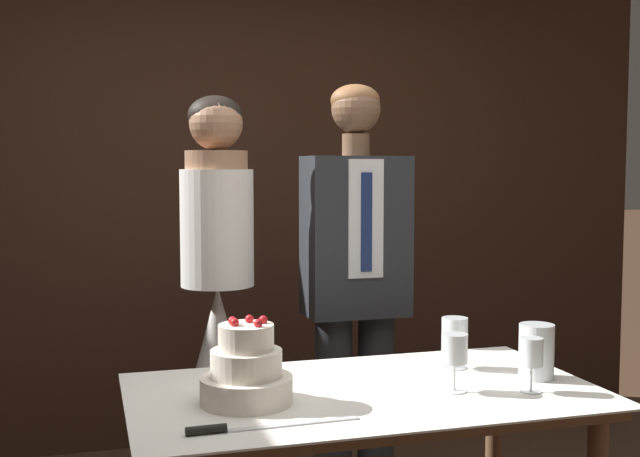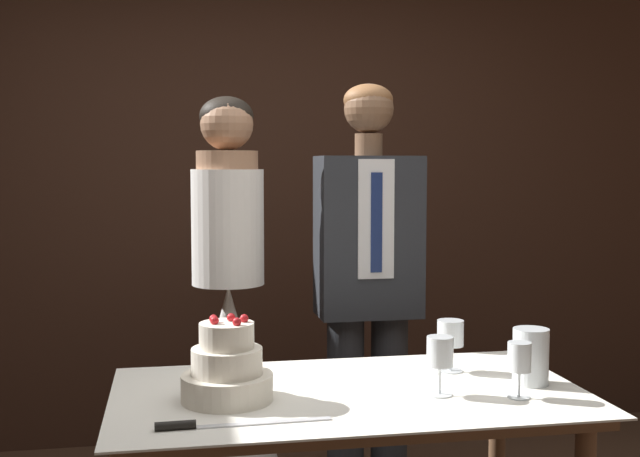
# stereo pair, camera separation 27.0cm
# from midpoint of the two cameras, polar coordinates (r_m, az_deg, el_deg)

# --- Properties ---
(wall_back) EXTENTS (5.05, 0.12, 2.79)m
(wall_back) POSITION_cam_midpoint_polar(r_m,az_deg,el_deg) (4.27, -9.73, 3.62)
(wall_back) COLOR #382116
(wall_back) RESTS_ON ground_plane
(cake_table) EXTENTS (1.35, 0.76, 0.81)m
(cake_table) POSITION_cam_midpoint_polar(r_m,az_deg,el_deg) (2.38, -0.23, -13.79)
(cake_table) COLOR brown
(cake_table) RESTS_ON ground_plane
(tiered_cake) EXTENTS (0.25, 0.25, 0.24)m
(tiered_cake) POSITION_cam_midpoint_polar(r_m,az_deg,el_deg) (2.23, -8.79, -10.10)
(tiered_cake) COLOR silver
(tiered_cake) RESTS_ON cake_table
(cake_knife) EXTENTS (0.44, 0.04, 0.02)m
(cake_knife) POSITION_cam_midpoint_polar(r_m,az_deg,el_deg) (2.04, -9.59, -13.84)
(cake_knife) COLOR silver
(cake_knife) RESTS_ON cake_table
(wine_glass_near) EXTENTS (0.08, 0.08, 0.16)m
(wine_glass_near) POSITION_cam_midpoint_polar(r_m,az_deg,el_deg) (2.58, 6.60, -7.36)
(wine_glass_near) COLOR silver
(wine_glass_near) RESTS_ON cake_table
(wine_glass_middle) EXTENTS (0.07, 0.07, 0.16)m
(wine_glass_middle) POSITION_cam_midpoint_polar(r_m,az_deg,el_deg) (2.35, 11.61, -8.85)
(wine_glass_middle) COLOR silver
(wine_glass_middle) RESTS_ON cake_table
(wine_glass_far) EXTENTS (0.08, 0.08, 0.17)m
(wine_glass_far) POSITION_cam_midpoint_polar(r_m,az_deg,el_deg) (2.32, 6.24, -8.65)
(wine_glass_far) COLOR silver
(wine_glass_far) RESTS_ON cake_table
(hurricane_candle) EXTENTS (0.11, 0.11, 0.17)m
(hurricane_candle) POSITION_cam_midpoint_polar(r_m,az_deg,el_deg) (2.51, 12.15, -8.66)
(hurricane_candle) COLOR silver
(hurricane_candle) RESTS_ON cake_table
(bride) EXTENTS (0.54, 0.54, 1.72)m
(bride) POSITION_cam_midpoint_polar(r_m,az_deg,el_deg) (3.20, -9.69, -10.51)
(bride) COLOR white
(bride) RESTS_ON ground_plane
(groom) EXTENTS (0.41, 0.25, 1.78)m
(groom) POSITION_cam_midpoint_polar(r_m,az_deg,el_deg) (3.23, 0.14, -3.87)
(groom) COLOR #282B30
(groom) RESTS_ON ground_plane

